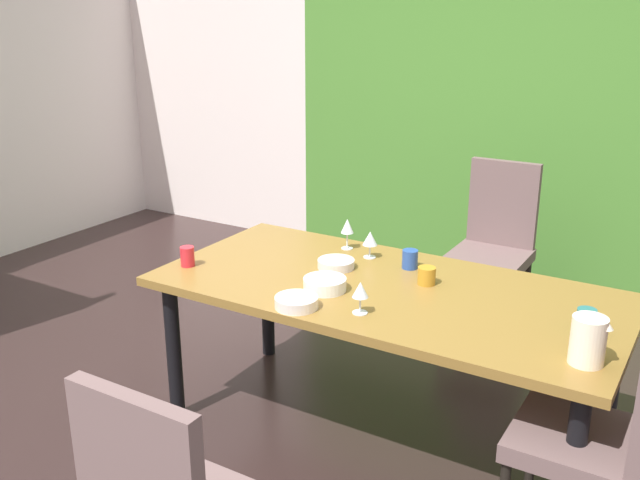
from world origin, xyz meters
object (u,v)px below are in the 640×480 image
at_px(dining_table, 386,302).
at_px(serving_bowl_rear, 296,302).
at_px(chair_head_far, 495,239).
at_px(wine_glass_front, 360,291).
at_px(chair_right_near, 608,421).
at_px(wine_glass_south, 347,227).
at_px(serving_bowl_near_window, 336,264).
at_px(cup_left, 586,320).
at_px(serving_bowl_center, 325,284).
at_px(cup_north, 427,276).
at_px(wine_glass_right, 370,239).
at_px(pitcher_west, 588,340).
at_px(cup_near_shelf, 410,259).
at_px(cup_east, 187,256).

height_order(dining_table, serving_bowl_rear, serving_bowl_rear).
xyz_separation_m(chair_head_far, wine_glass_front, (-0.01, -1.73, 0.28)).
distance_m(chair_right_near, wine_glass_front, 0.99).
relative_size(wine_glass_south, serving_bowl_near_window, 0.90).
distance_m(wine_glass_front, cup_left, 0.86).
distance_m(dining_table, cup_left, 0.84).
height_order(serving_bowl_near_window, serving_bowl_center, serving_bowl_center).
bearing_deg(wine_glass_south, serving_bowl_near_window, -71.74).
bearing_deg(wine_glass_south, cup_left, -16.21).
bearing_deg(cup_north, wine_glass_right, 154.29).
bearing_deg(wine_glass_south, serving_bowl_center, -71.00).
bearing_deg(cup_north, pitcher_west, -27.48).
xyz_separation_m(dining_table, cup_left, (0.83, -0.01, 0.12)).
bearing_deg(chair_right_near, wine_glass_right, 63.56).
xyz_separation_m(chair_head_far, cup_near_shelf, (-0.05, -1.16, 0.23)).
bearing_deg(chair_right_near, serving_bowl_center, 83.23).
xyz_separation_m(cup_near_shelf, pitcher_west, (0.90, -0.53, 0.04)).
bearing_deg(serving_bowl_near_window, cup_near_shelf, 30.11).
relative_size(dining_table, serving_bowl_rear, 11.41).
bearing_deg(cup_east, cup_north, 19.14).
xyz_separation_m(wine_glass_front, cup_north, (0.10, 0.42, -0.06)).
xyz_separation_m(serving_bowl_rear, pitcher_west, (1.10, 0.11, 0.06)).
bearing_deg(chair_head_far, cup_left, 119.09).
bearing_deg(cup_near_shelf, cup_north, -45.02).
height_order(dining_table, wine_glass_right, wine_glass_right).
bearing_deg(cup_east, pitcher_west, -0.87).
xyz_separation_m(dining_table, cup_north, (0.14, 0.11, 0.11)).
bearing_deg(dining_table, serving_bowl_center, -139.66).
distance_m(chair_head_far, cup_near_shelf, 1.18).
relative_size(serving_bowl_near_window, serving_bowl_center, 0.93).
xyz_separation_m(chair_right_near, serving_bowl_center, (-1.20, 0.14, 0.20)).
bearing_deg(cup_left, pitcher_west, -78.07).
height_order(serving_bowl_near_window, cup_near_shelf, cup_near_shelf).
bearing_deg(cup_left, cup_near_shelf, 162.58).
bearing_deg(chair_right_near, cup_east, 88.01).
bearing_deg(wine_glass_right, serving_bowl_near_window, -108.77).
relative_size(dining_table, wine_glass_right, 15.37).
bearing_deg(wine_glass_front, serving_bowl_rear, -161.75).
height_order(wine_glass_south, serving_bowl_near_window, wine_glass_south).
distance_m(dining_table, chair_right_near, 1.05).
distance_m(wine_glass_front, pitcher_west, 0.86).
xyz_separation_m(cup_near_shelf, cup_north, (0.14, -0.14, -0.01)).
height_order(serving_bowl_near_window, cup_east, cup_east).
relative_size(serving_bowl_near_window, cup_north, 2.18).
distance_m(dining_table, wine_glass_right, 0.41).
height_order(wine_glass_right, cup_left, wine_glass_right).
distance_m(wine_glass_south, serving_bowl_near_window, 0.29).
relative_size(wine_glass_right, serving_bowl_rear, 0.74).
xyz_separation_m(chair_right_near, wine_glass_south, (-1.38, 0.67, 0.29)).
relative_size(serving_bowl_near_window, pitcher_west, 1.00).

